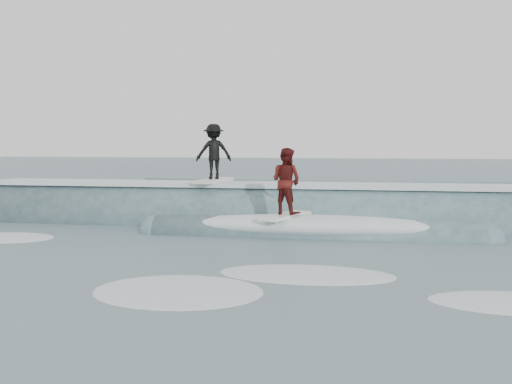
# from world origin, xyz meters

# --- Properties ---
(ground) EXTENTS (160.00, 160.00, 0.00)m
(ground) POSITION_xyz_m (0.00, 0.00, 0.00)
(ground) COLOR #425D61
(ground) RESTS_ON ground
(breaking_wave) EXTENTS (20.78, 4.03, 2.49)m
(breaking_wave) POSITION_xyz_m (0.21, 5.04, 0.04)
(breaking_wave) COLOR #355A5A
(breaking_wave) RESTS_ON ground
(surfer_black) EXTENTS (1.30, 2.07, 1.86)m
(surfer_black) POSITION_xyz_m (-1.55, 5.30, 2.22)
(surfer_black) COLOR silver
(surfer_black) RESTS_ON ground
(surfer_red) EXTENTS (1.29, 2.06, 1.93)m
(surfer_red) POSITION_xyz_m (1.05, 3.10, 1.44)
(surfer_red) COLOR white
(surfer_red) RESTS_ON ground
(whitewater) EXTENTS (16.38, 6.42, 0.10)m
(whitewater) POSITION_xyz_m (-0.47, -1.42, 0.00)
(whitewater) COLOR silver
(whitewater) RESTS_ON ground
(far_swells) EXTENTS (37.07, 8.65, 0.80)m
(far_swells) POSITION_xyz_m (-1.97, 17.65, 0.00)
(far_swells) COLOR #355A5A
(far_swells) RESTS_ON ground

